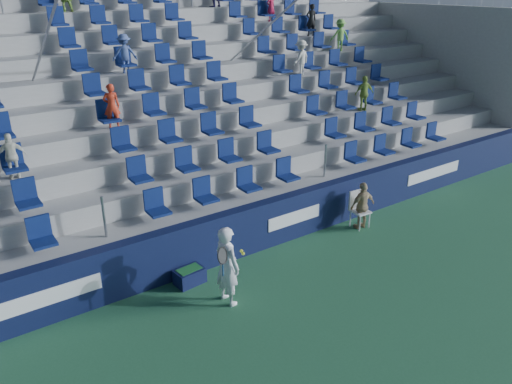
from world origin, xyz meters
The scene contains 7 objects.
ground centered at (0.00, 0.00, 0.00)m, with size 70.00×70.00×0.00m, color #2D6942.
sponsor_wall centered at (0.00, 3.15, 0.60)m, with size 24.00×0.32×1.20m.
grandstand centered at (0.00, 8.24, 2.14)m, with size 24.00×8.17×6.63m.
tennis_player centered at (-1.26, 1.70, 0.85)m, with size 0.69×0.67×1.70m.
line_judge_chair centered at (3.38, 2.65, 0.57)m, with size 0.47×0.48×0.99m.
line_judge centered at (3.38, 2.50, 0.64)m, with size 0.75×0.31×1.29m, color tan.
ball_bin centered at (-1.59, 2.75, 0.19)m, with size 0.67×0.47×0.35m.
Camera 1 is at (-5.67, -5.62, 6.07)m, focal length 35.00 mm.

